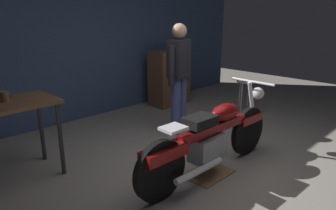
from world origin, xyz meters
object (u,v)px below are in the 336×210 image
object	(u,v)px
shop_stool	(245,89)
mug_brown_stoneware	(5,96)
motorcycle	(212,137)
wooden_dresser	(169,78)
person_standing	(179,74)

from	to	relation	value
shop_stool	mug_brown_stoneware	xyz separation A→B (m)	(-3.81, 0.62, 0.46)
motorcycle	shop_stool	xyz separation A→B (m)	(2.17, 0.90, 0.05)
shop_stool	wooden_dresser	xyz separation A→B (m)	(-0.44, 1.49, 0.05)
motorcycle	mug_brown_stoneware	bearing A→B (deg)	138.79
person_standing	motorcycle	bearing A→B (deg)	43.30
mug_brown_stoneware	motorcycle	bearing A→B (deg)	-42.63
motorcycle	person_standing	size ratio (longest dim) A/B	1.31
person_standing	wooden_dresser	size ratio (longest dim) A/B	1.52
motorcycle	mug_brown_stoneware	distance (m)	2.30
motorcycle	shop_stool	size ratio (longest dim) A/B	3.42
motorcycle	shop_stool	world-z (taller)	motorcycle
motorcycle	wooden_dresser	distance (m)	2.95
motorcycle	person_standing	bearing A→B (deg)	60.64
motorcycle	person_standing	distance (m)	1.45
motorcycle	shop_stool	distance (m)	2.34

